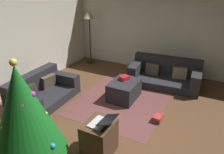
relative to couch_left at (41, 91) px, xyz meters
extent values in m
plane|color=brown|center=(-0.03, -2.25, -0.25)|extent=(6.40, 6.40, 0.00)
cube|color=silver|center=(-0.03, 0.89, 1.05)|extent=(6.40, 0.12, 2.60)
cube|color=silver|center=(3.11, -2.25, 1.05)|extent=(0.12, 6.40, 2.60)
cube|color=#26262B|center=(0.00, -0.10, -0.14)|extent=(1.57, 0.96, 0.20)
cube|color=#26262B|center=(-0.01, 0.24, 0.18)|extent=(1.55, 0.28, 0.44)
cube|color=#26262B|center=(0.65, -0.08, 0.09)|extent=(0.27, 0.93, 0.26)
cube|color=#26262B|center=(-0.65, -0.12, 0.09)|extent=(0.27, 0.93, 0.26)
cube|color=brown|center=(0.31, 0.05, 0.11)|extent=(0.37, 0.19, 0.31)
cube|color=#372D24|center=(-0.31, 0.03, 0.11)|extent=(0.36, 0.15, 0.31)
cube|color=#26262B|center=(2.12, -2.32, -0.15)|extent=(1.05, 1.88, 0.20)
cube|color=#26262B|center=(2.46, -2.30, 0.20)|extent=(0.38, 1.83, 0.49)
cube|color=#26262B|center=(2.18, -3.11, 0.12)|extent=(0.94, 0.31, 0.33)
cube|color=#26262B|center=(2.06, -1.54, 0.12)|extent=(0.94, 0.31, 0.33)
cube|color=#8C7A5B|center=(2.29, -2.67, 0.11)|extent=(0.21, 0.38, 0.31)
cube|color=brown|center=(2.23, -1.95, 0.11)|extent=(0.17, 0.36, 0.31)
cube|color=#26262B|center=(0.98, -1.66, -0.03)|extent=(0.79, 0.59, 0.43)
cube|color=red|center=(1.10, -1.60, 0.23)|extent=(0.27, 0.24, 0.09)
cube|color=black|center=(1.08, -1.58, 0.20)|extent=(0.07, 0.17, 0.02)
cone|color=#14651E|center=(-1.51, -1.24, 0.69)|extent=(1.10, 1.10, 1.41)
sphere|color=#2699E5|center=(-1.30, -1.15, 0.81)|extent=(0.06, 0.06, 0.06)
sphere|color=yellow|center=(-1.68, -0.88, 0.25)|extent=(0.08, 0.08, 0.08)
sphere|color=yellow|center=(-1.43, -1.03, 0.83)|extent=(0.05, 0.05, 0.05)
sphere|color=yellow|center=(-1.79, -1.14, 0.59)|extent=(0.06, 0.06, 0.06)
sphere|color=#CC33BF|center=(-1.60, -1.37, 0.90)|extent=(0.06, 0.06, 0.06)
sphere|color=#CC33BF|center=(-1.41, -1.36, 0.96)|extent=(0.09, 0.09, 0.09)
sphere|color=yellow|center=(-1.28, -1.42, 0.59)|extent=(0.06, 0.06, 0.06)
sphere|color=#2699E5|center=(-1.68, -1.10, 0.78)|extent=(0.07, 0.07, 0.07)
sphere|color=#2699E5|center=(-1.49, -1.68, 0.26)|extent=(0.08, 0.08, 0.08)
sphere|color=#F2D84C|center=(-1.51, -1.24, 1.44)|extent=(0.10, 0.10, 0.10)
cube|color=#4C3323|center=(-0.84, -2.04, 0.05)|extent=(0.52, 0.44, 0.59)
cube|color=silver|center=(-0.84, -2.04, 0.35)|extent=(0.34, 0.25, 0.02)
cube|color=black|center=(-0.84, -2.20, 0.47)|extent=(0.34, 0.24, 0.10)
cube|color=#4C423D|center=(0.45, -2.64, -0.23)|extent=(0.24, 0.16, 0.04)
cube|color=#4C423D|center=(0.47, -2.64, -0.19)|extent=(0.26, 0.17, 0.03)
cube|color=#B7332D|center=(0.45, -2.65, -0.15)|extent=(0.24, 0.18, 0.05)
cylinder|color=black|center=(2.70, 0.35, -0.24)|extent=(0.28, 0.28, 0.02)
cylinder|color=black|center=(2.70, 0.35, 0.49)|extent=(0.04, 0.04, 1.48)
cone|color=beige|center=(2.70, 0.35, 1.35)|extent=(0.36, 0.36, 0.24)
cube|color=brown|center=(0.98, -1.66, -0.24)|extent=(2.60, 2.00, 0.01)
camera|label=1|loc=(-3.19, -3.48, 2.39)|focal=34.74mm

